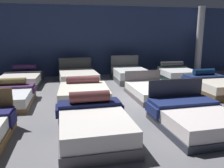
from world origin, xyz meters
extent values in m
cube|color=slate|center=(0.00, 0.00, -0.01)|extent=(18.00, 18.00, 0.02)
cube|color=navy|center=(0.00, 5.06, 1.75)|extent=(18.00, 0.06, 3.50)
cube|color=navy|center=(-2.85, -1.68, 0.30)|extent=(0.06, 0.54, 0.31)
cube|color=#565259|center=(-1.15, -2.44, 0.11)|extent=(1.47, 2.03, 0.22)
cube|color=white|center=(-1.15, -2.44, 0.37)|extent=(1.41, 1.97, 0.30)
cube|color=#151B46|center=(-1.17, -1.72, 0.56)|extent=(1.42, 0.54, 0.08)
cube|color=#151B46|center=(-1.89, -1.74, 0.43)|extent=(0.09, 0.51, 0.19)
cube|color=#151B46|center=(-0.44, -1.71, 0.43)|extent=(0.09, 0.51, 0.19)
cylinder|color=brown|center=(-1.16, -1.79, 0.73)|extent=(0.91, 0.28, 0.26)
cube|color=#2B2E39|center=(1.15, -2.41, 0.08)|extent=(1.66, 2.02, 0.16)
cube|color=white|center=(1.15, -2.41, 0.30)|extent=(1.60, 1.96, 0.28)
cube|color=#2B2E39|center=(1.12, -1.43, 0.49)|extent=(1.51, 0.09, 0.98)
cube|color=navy|center=(1.13, -1.81, 0.49)|extent=(1.60, 0.75, 0.08)
cube|color=navy|center=(0.32, -1.84, 0.33)|extent=(0.10, 0.70, 0.23)
cube|color=navy|center=(1.94, -1.78, 0.33)|extent=(0.10, 0.70, 0.23)
cube|color=brown|center=(-3.52, 0.39, 0.06)|extent=(1.61, 1.92, 0.12)
cube|color=silver|center=(-3.52, 0.39, 0.26)|extent=(1.55, 1.86, 0.28)
cube|color=#482852|center=(-3.52, 1.04, 0.44)|extent=(1.57, 0.56, 0.07)
cube|color=#482852|center=(-2.72, 1.03, 0.31)|extent=(0.08, 0.55, 0.18)
cylinder|color=olive|center=(-3.52, 1.09, 0.60)|extent=(1.07, 0.23, 0.22)
cube|color=#342D35|center=(-1.13, 0.38, 0.08)|extent=(1.69, 1.99, 0.16)
cube|color=silver|center=(-1.13, 0.38, 0.30)|extent=(1.63, 1.93, 0.29)
cylinder|color=brown|center=(-1.10, 1.06, 0.56)|extent=(1.14, 0.28, 0.23)
cube|color=#574F55|center=(1.23, 0.36, 0.07)|extent=(1.54, 2.10, 0.15)
cube|color=white|center=(1.23, 0.36, 0.26)|extent=(1.48, 2.03, 0.22)
cube|color=#574F55|center=(1.20, 1.39, 0.38)|extent=(1.40, 0.08, 0.76)
cube|color=brown|center=(3.57, 0.37, 0.11)|extent=(1.46, 2.12, 0.21)
cube|color=silver|center=(3.57, 0.37, 0.35)|extent=(1.40, 2.06, 0.27)
cube|color=navy|center=(3.55, 1.04, 0.52)|extent=(1.41, 0.71, 0.07)
cube|color=navy|center=(2.84, 1.03, 0.36)|extent=(0.09, 0.69, 0.26)
cube|color=navy|center=(4.27, 1.05, 0.36)|extent=(0.09, 0.69, 0.26)
cylinder|color=#0C254C|center=(3.55, 1.05, 0.69)|extent=(0.85, 0.25, 0.24)
cube|color=#2B3432|center=(-3.52, 3.21, 0.07)|extent=(1.66, 2.14, 0.14)
cube|color=silver|center=(-3.52, 3.21, 0.29)|extent=(1.60, 2.08, 0.31)
cube|color=#2A2C37|center=(-3.49, 3.89, 0.48)|extent=(1.58, 0.71, 0.05)
cube|color=#2A2C37|center=(-4.28, 3.93, 0.31)|extent=(0.08, 0.65, 0.28)
cube|color=#2A2C37|center=(-2.71, 3.86, 0.31)|extent=(0.08, 0.65, 0.28)
cylinder|color=#402453|center=(-3.49, 4.03, 0.65)|extent=(1.00, 0.30, 0.26)
cube|color=#2D3131|center=(-1.15, 3.19, 0.11)|extent=(1.74, 2.23, 0.21)
cube|color=silver|center=(-1.15, 3.19, 0.36)|extent=(1.67, 2.16, 0.29)
cube|color=#2D3131|center=(-1.21, 4.25, 0.50)|extent=(1.52, 0.13, 1.00)
cube|color=#565759|center=(1.22, 3.17, 0.11)|extent=(1.48, 2.12, 0.22)
cube|color=silver|center=(1.22, 3.17, 0.38)|extent=(1.42, 2.06, 0.33)
cube|color=#565759|center=(1.23, 4.22, 0.53)|extent=(1.38, 0.05, 1.07)
cube|color=black|center=(3.51, 3.13, 0.10)|extent=(1.56, 1.94, 0.21)
cube|color=silver|center=(3.51, 3.13, 0.34)|extent=(1.50, 1.88, 0.26)
cube|color=#263734|center=(3.52, 3.82, 0.50)|extent=(1.52, 0.50, 0.07)
cube|color=#263734|center=(2.75, 3.83, 0.37)|extent=(0.07, 0.48, 0.20)
cube|color=#263734|center=(4.30, 3.81, 0.37)|extent=(0.07, 0.48, 0.20)
cylinder|color=#313336|center=(3.52, 3.75, 0.65)|extent=(1.17, 0.25, 0.24)
cylinder|color=silver|center=(5.32, 4.34, 1.75)|extent=(0.35, 0.35, 3.50)
camera|label=1|loc=(-1.66, -6.77, 2.13)|focal=36.67mm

